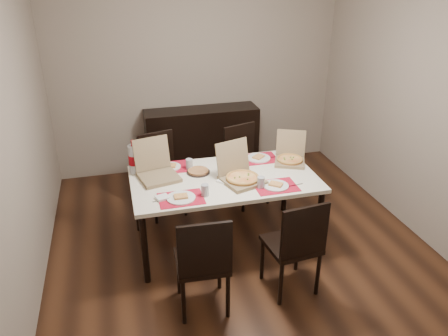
{
  "coord_description": "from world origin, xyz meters",
  "views": [
    {
      "loc": [
        -1.1,
        -3.63,
        2.66
      ],
      "look_at": [
        -0.14,
        0.06,
        0.85
      ],
      "focal_mm": 35.0,
      "sensor_mm": 36.0,
      "label": 1
    }
  ],
  "objects_px": {
    "chair_near_left": "(203,261)",
    "dip_bowl": "(224,166)",
    "sideboard": "(202,141)",
    "dining_table": "(224,183)",
    "chair_far_right": "(244,161)",
    "pizza_box_center": "(241,176)",
    "chair_far_left": "(161,170)",
    "chair_near_right": "(296,243)",
    "soda_bottle": "(134,159)"
  },
  "relations": [
    {
      "from": "chair_near_left",
      "to": "dip_bowl",
      "type": "distance_m",
      "value": 1.27
    },
    {
      "from": "sideboard",
      "to": "dining_table",
      "type": "bearing_deg",
      "value": -94.62
    },
    {
      "from": "chair_far_right",
      "to": "pizza_box_center",
      "type": "bearing_deg",
      "value": -109.41
    },
    {
      "from": "chair_far_left",
      "to": "dip_bowl",
      "type": "bearing_deg",
      "value": -45.68
    },
    {
      "from": "dip_bowl",
      "to": "chair_far_left",
      "type": "bearing_deg",
      "value": 134.32
    },
    {
      "from": "dining_table",
      "to": "pizza_box_center",
      "type": "distance_m",
      "value": 0.22
    },
    {
      "from": "chair_far_left",
      "to": "chair_near_right",
      "type": "bearing_deg",
      "value": -61.58
    },
    {
      "from": "sideboard",
      "to": "chair_far_left",
      "type": "height_order",
      "value": "chair_far_left"
    },
    {
      "from": "sideboard",
      "to": "dining_table",
      "type": "distance_m",
      "value": 1.74
    },
    {
      "from": "sideboard",
      "to": "dining_table",
      "type": "xyz_separation_m",
      "value": [
        -0.14,
        -1.72,
        0.23
      ]
    },
    {
      "from": "dining_table",
      "to": "chair_near_left",
      "type": "height_order",
      "value": "chair_near_left"
    },
    {
      "from": "dining_table",
      "to": "pizza_box_center",
      "type": "relative_size",
      "value": 3.72
    },
    {
      "from": "dining_table",
      "to": "soda_bottle",
      "type": "xyz_separation_m",
      "value": [
        -0.83,
        0.34,
        0.21
      ]
    },
    {
      "from": "pizza_box_center",
      "to": "soda_bottle",
      "type": "xyz_separation_m",
      "value": [
        -0.96,
        0.46,
        0.09
      ]
    },
    {
      "from": "sideboard",
      "to": "chair_far_left",
      "type": "distance_m",
      "value": 1.13
    },
    {
      "from": "chair_near_left",
      "to": "soda_bottle",
      "type": "height_order",
      "value": "soda_bottle"
    },
    {
      "from": "pizza_box_center",
      "to": "dining_table",
      "type": "bearing_deg",
      "value": 138.92
    },
    {
      "from": "pizza_box_center",
      "to": "dip_bowl",
      "type": "relative_size",
      "value": 4.78
    },
    {
      "from": "chair_near_left",
      "to": "chair_far_right",
      "type": "relative_size",
      "value": 1.0
    },
    {
      "from": "pizza_box_center",
      "to": "sideboard",
      "type": "bearing_deg",
      "value": 89.85
    },
    {
      "from": "chair_far_left",
      "to": "chair_far_right",
      "type": "distance_m",
      "value": 1.0
    },
    {
      "from": "chair_far_right",
      "to": "soda_bottle",
      "type": "xyz_separation_m",
      "value": [
        -1.3,
        -0.49,
        0.38
      ]
    },
    {
      "from": "sideboard",
      "to": "chair_near_right",
      "type": "xyz_separation_m",
      "value": [
        0.25,
        -2.61,
        0.06
      ]
    },
    {
      "from": "dining_table",
      "to": "dip_bowl",
      "type": "bearing_deg",
      "value": 76.68
    },
    {
      "from": "sideboard",
      "to": "chair_far_right",
      "type": "relative_size",
      "value": 1.61
    },
    {
      "from": "chair_near_left",
      "to": "soda_bottle",
      "type": "distance_m",
      "value": 1.39
    },
    {
      "from": "dining_table",
      "to": "chair_far_right",
      "type": "height_order",
      "value": "chair_far_right"
    },
    {
      "from": "soda_bottle",
      "to": "pizza_box_center",
      "type": "bearing_deg",
      "value": -25.26
    },
    {
      "from": "chair_near_left",
      "to": "pizza_box_center",
      "type": "distance_m",
      "value": 1.03
    },
    {
      "from": "dining_table",
      "to": "pizza_box_center",
      "type": "xyz_separation_m",
      "value": [
        0.13,
        -0.12,
        0.12
      ]
    },
    {
      "from": "dip_bowl",
      "to": "chair_near_right",
      "type": "bearing_deg",
      "value": -72.93
    },
    {
      "from": "chair_near_right",
      "to": "chair_far_left",
      "type": "height_order",
      "value": "same"
    },
    {
      "from": "sideboard",
      "to": "pizza_box_center",
      "type": "bearing_deg",
      "value": -90.15
    },
    {
      "from": "dining_table",
      "to": "chair_near_right",
      "type": "xyz_separation_m",
      "value": [
        0.39,
        -0.9,
        -0.17
      ]
    },
    {
      "from": "chair_near_left",
      "to": "pizza_box_center",
      "type": "relative_size",
      "value": 1.92
    },
    {
      "from": "chair_near_left",
      "to": "sideboard",
      "type": "bearing_deg",
      "value": 78.2
    },
    {
      "from": "dining_table",
      "to": "sideboard",
      "type": "bearing_deg",
      "value": 85.38
    },
    {
      "from": "soda_bottle",
      "to": "sideboard",
      "type": "bearing_deg",
      "value": 54.91
    },
    {
      "from": "dip_bowl",
      "to": "soda_bottle",
      "type": "bearing_deg",
      "value": 172.24
    },
    {
      "from": "sideboard",
      "to": "chair_far_left",
      "type": "relative_size",
      "value": 1.61
    },
    {
      "from": "pizza_box_center",
      "to": "dip_bowl",
      "type": "height_order",
      "value": "pizza_box_center"
    },
    {
      "from": "chair_near_left",
      "to": "dip_bowl",
      "type": "xyz_separation_m",
      "value": [
        0.47,
        1.15,
        0.25
      ]
    },
    {
      "from": "sideboard",
      "to": "dip_bowl",
      "type": "height_order",
      "value": "sideboard"
    },
    {
      "from": "dining_table",
      "to": "chair_near_right",
      "type": "relative_size",
      "value": 1.94
    },
    {
      "from": "soda_bottle",
      "to": "chair_far_left",
      "type": "bearing_deg",
      "value": 58.11
    },
    {
      "from": "dip_bowl",
      "to": "soda_bottle",
      "type": "height_order",
      "value": "soda_bottle"
    },
    {
      "from": "pizza_box_center",
      "to": "chair_near_right",
      "type": "bearing_deg",
      "value": -71.56
    },
    {
      "from": "chair_far_right",
      "to": "soda_bottle",
      "type": "height_order",
      "value": "soda_bottle"
    },
    {
      "from": "sideboard",
      "to": "soda_bottle",
      "type": "distance_m",
      "value": 1.74
    },
    {
      "from": "chair_near_left",
      "to": "chair_far_left",
      "type": "distance_m",
      "value": 1.75
    }
  ]
}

